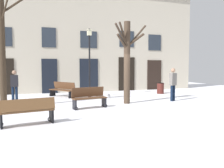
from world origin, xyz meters
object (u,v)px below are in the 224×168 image
Objects in this scene: bench_back_to_back_left at (63,89)px; person_strolling at (14,84)px; tree_left_of_center at (2,45)px; streetlamp at (89,56)px; litter_bin at (160,88)px; tree_near_facade at (127,59)px; bench_facing_shops at (89,98)px; person_crossing_plaza at (173,83)px; bench_by_litter_bin at (28,111)px.

bench_back_to_back_left is 3.02m from person_strolling.
tree_left_of_center reaches higher than streetlamp.
streetlamp is at bearing -177.31° from litter_bin.
tree_left_of_center is at bearing 174.63° from tree_near_facade.
bench_back_to_back_left is (-0.57, 4.51, -0.01)m from bench_facing_shops.
tree_left_of_center is 2.81m from person_strolling.
person_strolling is (-8.15, 2.58, -0.07)m from person_crossing_plaza.
tree_left_of_center is at bearing -21.21° from person_crossing_plaza.
bench_facing_shops is 4.64m from person_strolling.
litter_bin is 0.42× the size of person_crossing_plaza.
bench_by_litter_bin is 8.17m from person_crossing_plaza.
tree_left_of_center is 4.56m from bench_by_litter_bin.
tree_near_facade is 5.02m from bench_back_to_back_left.
bench_facing_shops is (-6.13, -4.07, 0.10)m from litter_bin.
tree_near_facade is 2.98m from person_crossing_plaza.
person_crossing_plaza is 1.07× the size of person_strolling.
tree_near_facade is at bearing -5.37° from tree_left_of_center.
streetlamp is (4.65, 2.58, -0.31)m from tree_left_of_center.
bench_facing_shops is at bearing -147.09° from bench_by_litter_bin.
person_crossing_plaza reaches higher than litter_bin.
bench_back_to_back_left is at bearing 87.24° from bench_facing_shops.
person_crossing_plaza is 8.55m from person_strolling.
person_strolling reaches higher than bench_back_to_back_left.
bench_by_litter_bin is at bearing -146.37° from tree_near_facade.
streetlamp reaches higher than litter_bin.
bench_facing_shops is at bearing -146.44° from litter_bin.
person_crossing_plaza is at bearing 21.85° from bench_back_to_back_left.
tree_left_of_center is 3.13× the size of bench_by_litter_bin.
person_crossing_plaza is at bearing -39.16° from streetlamp.
streetlamp is 4.46m from bench_facing_shops.
bench_facing_shops is 0.92× the size of person_crossing_plaza.
litter_bin is 9.46m from person_strolling.
litter_bin is at bearing 2.69° from streetlamp.
litter_bin is at bearing -153.66° from bench_by_litter_bin.
tree_near_facade reaches higher than litter_bin.
bench_facing_shops is 4.54m from bench_back_to_back_left.
bench_facing_shops is 0.88× the size of bench_back_to_back_left.
streetlamp is 5.58m from litter_bin.
person_crossing_plaza is at bearing -3.86° from tree_left_of_center.
person_crossing_plaza is at bearing -110.37° from litter_bin.
streetlamp is at bearing -130.36° from bench_by_litter_bin.
tree_left_of_center is 7.21× the size of litter_bin.
bench_back_to_back_left is 1.04× the size of person_crossing_plaza.
streetlamp is 2.49× the size of person_strolling.
tree_near_facade is 0.98× the size of streetlamp.
tree_left_of_center is at bearing -163.91° from litter_bin.
bench_back_to_back_left is at bearing -116.93° from bench_by_litter_bin.
bench_facing_shops is at bearing -104.53° from streetlamp.
person_crossing_plaza is (-1.26, -3.40, 0.62)m from litter_bin.
tree_near_facade is at bearing -139.67° from litter_bin.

